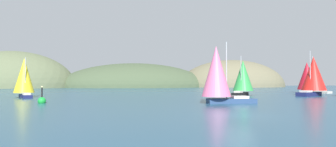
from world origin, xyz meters
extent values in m
plane|color=navy|center=(0.00, 0.00, 0.00)|extent=(360.00, 360.00, 0.00)
ellipsoid|color=#425138|center=(5.00, 135.00, 0.00)|extent=(79.32, 44.00, 25.46)
ellipsoid|color=#6B664C|center=(60.00, 135.00, 0.00)|extent=(61.54, 44.00, 30.62)
ellipsoid|color=#5B6647|center=(-55.00, 135.00, 0.00)|extent=(59.63, 44.00, 35.96)
cube|color=#191E4C|center=(-25.75, 35.01, 0.30)|extent=(3.53, 5.88, 0.60)
cube|color=beige|center=(-25.37, 34.05, 0.78)|extent=(1.75, 2.13, 0.36)
cylinder|color=#B2B2B7|center=(-25.96, 35.54, 4.05)|extent=(0.14, 0.14, 6.90)
cone|color=yellow|center=(-26.43, 36.71, 4.17)|extent=(4.80, 4.80, 6.55)
cube|color=#191E4C|center=(30.05, 30.29, 0.41)|extent=(7.48, 5.42, 0.82)
cube|color=beige|center=(28.89, 29.66, 1.00)|extent=(2.85, 2.58, 0.36)
cylinder|color=#B2B2B7|center=(30.69, 30.64, 5.14)|extent=(0.14, 0.14, 8.65)
cone|color=red|center=(32.11, 31.41, 4.74)|extent=(6.83, 6.83, 7.24)
cube|color=navy|center=(5.57, 14.21, 0.32)|extent=(6.83, 2.65, 0.65)
cube|color=beige|center=(6.77, 14.11, 0.83)|extent=(2.26, 1.77, 0.36)
cylinder|color=#B2B2B7|center=(4.90, 14.26, 4.58)|extent=(0.14, 0.14, 7.86)
cone|color=pink|center=(3.43, 14.38, 4.43)|extent=(4.36, 4.36, 6.96)
cube|color=black|center=(16.78, 34.75, 0.34)|extent=(5.64, 5.84, 0.69)
cube|color=beige|center=(15.99, 33.92, 0.87)|extent=(2.38, 2.41, 0.36)
cylinder|color=#B2B2B7|center=(17.21, 35.22, 4.65)|extent=(0.14, 0.14, 7.92)
cone|color=green|center=(18.17, 36.23, 4.32)|extent=(6.27, 6.27, 6.68)
cube|color=#B7B2A8|center=(42.68, 44.26, 0.29)|extent=(4.82, 7.87, 0.58)
cube|color=beige|center=(43.16, 42.99, 0.76)|extent=(2.51, 2.88, 0.36)
cylinder|color=#B2B2B7|center=(42.42, 44.97, 5.15)|extent=(0.14, 0.14, 9.14)
cone|color=#B21423|center=(41.84, 46.52, 4.56)|extent=(6.45, 6.45, 7.35)
sphere|color=green|center=(-20.06, 19.70, 0.30)|extent=(1.10, 1.10, 1.10)
cylinder|color=black|center=(-20.06, 19.70, 1.35)|extent=(0.20, 0.20, 1.60)
sphere|color=#F2EA99|center=(-20.06, 19.70, 2.27)|extent=(0.24, 0.24, 0.24)
camera|label=1|loc=(-11.79, -24.70, 2.98)|focal=32.20mm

